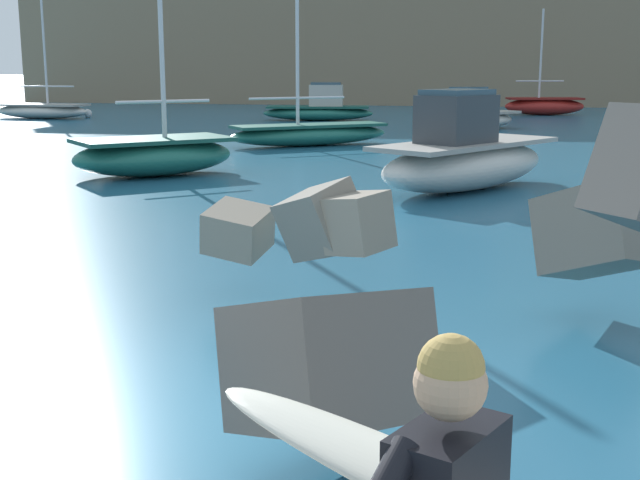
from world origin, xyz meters
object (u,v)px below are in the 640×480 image
boat_mid_centre (472,117)px  boat_far_centre (544,105)px  boat_near_centre (309,133)px  boat_near_right (320,109)px  boat_far_left (464,157)px  boat_near_left (154,153)px  boat_far_right (42,110)px  mooring_buoy_inner (88,113)px

boat_mid_centre → boat_far_centre: 12.19m
boat_near_centre → boat_near_right: 13.20m
boat_near_right → boat_far_left: 23.85m
boat_near_left → boat_far_right: bearing=124.9°
boat_near_centre → mooring_buoy_inner: size_ratio=14.28×
boat_mid_centre → mooring_buoy_inner: bearing=166.3°
boat_mid_centre → boat_far_left: 17.80m
mooring_buoy_inner → boat_far_left: bearing=-48.6°
boat_near_left → boat_far_right: (-14.20, 20.39, -0.12)m
boat_mid_centre → mooring_buoy_inner: boat_mid_centre is taller
boat_near_left → boat_near_centre: size_ratio=1.32×
boat_near_centre → mooring_buoy_inner: boat_near_centre is taller
boat_near_left → boat_near_centre: (2.23, 8.52, -0.12)m
boat_near_left → boat_mid_centre: 18.36m
boat_far_right → boat_far_left: bearing=-44.4°
boat_mid_centre → boat_far_right: (-21.80, 3.67, -0.13)m
boat_near_right → boat_far_left: (7.59, -22.62, 0.16)m
boat_mid_centre → boat_far_centre: boat_far_centre is taller
boat_far_right → mooring_buoy_inner: (1.95, 1.16, -0.22)m
boat_near_left → mooring_buoy_inner: 24.78m
boat_near_right → boat_far_right: size_ratio=0.93×
boat_near_right → boat_far_right: boat_far_right is taller
boat_far_left → boat_far_right: bearing=135.6°
boat_mid_centre → boat_near_left: bearing=-114.4°
boat_near_centre → boat_far_centre: (9.10, 19.81, 0.10)m
boat_near_left → boat_near_right: 21.54m
boat_near_right → boat_near_centre: bearing=-80.7°
boat_far_centre → boat_far_right: 26.73m
boat_near_centre → boat_far_left: boat_near_centre is taller
boat_far_left → boat_far_right: boat_far_right is taller
boat_far_centre → mooring_buoy_inner: bearing=-163.9°
boat_mid_centre → boat_far_centre: bearing=72.2°
boat_near_centre → boat_far_right: 20.27m
mooring_buoy_inner → boat_near_right: bearing=-0.0°
boat_near_centre → boat_near_right: (-2.14, 13.02, 0.14)m
boat_far_right → mooring_buoy_inner: boat_far_right is taller
boat_near_left → boat_far_left: bearing=-8.0°
mooring_buoy_inner → boat_near_left: bearing=-60.4°
boat_near_right → boat_far_left: bearing=-71.5°
boat_near_left → boat_far_centre: 30.51m
boat_far_centre → mooring_buoy_inner: boat_far_centre is taller
boat_mid_centre → mooring_buoy_inner: size_ratio=11.39×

